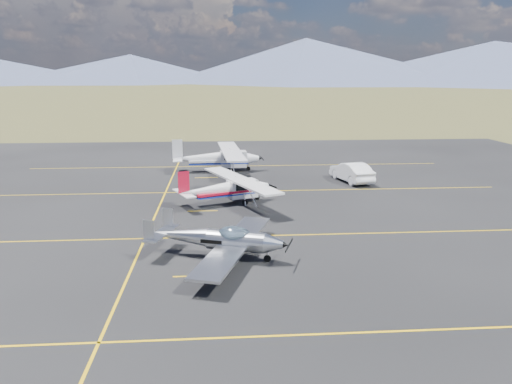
# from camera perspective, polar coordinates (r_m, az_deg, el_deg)

# --- Properties ---
(ground) EXTENTS (1600.00, 1600.00, 0.00)m
(ground) POSITION_cam_1_polar(r_m,az_deg,el_deg) (26.17, -0.00, -6.45)
(ground) COLOR #383D1C
(ground) RESTS_ON ground
(apron) EXTENTS (72.00, 72.00, 0.02)m
(apron) POSITION_cam_1_polar(r_m,az_deg,el_deg) (32.83, -0.91, -2.32)
(apron) COLOR black
(apron) RESTS_ON ground
(aircraft_low_wing) EXTENTS (6.84, 9.26, 2.03)m
(aircraft_low_wing) POSITION_cam_1_polar(r_m,az_deg,el_deg) (24.56, -4.04, -5.42)
(aircraft_low_wing) COLOR silver
(aircraft_low_wing) RESTS_ON apron
(aircraft_cessna) EXTENTS (7.30, 9.86, 2.57)m
(aircraft_cessna) POSITION_cam_1_polar(r_m,az_deg,el_deg) (34.71, -3.36, 0.46)
(aircraft_cessna) COLOR white
(aircraft_cessna) RESTS_ON apron
(aircraft_plain) EXTENTS (7.23, 12.05, 3.05)m
(aircraft_plain) POSITION_cam_1_polar(r_m,az_deg,el_deg) (46.45, -4.36, 3.99)
(aircraft_plain) COLOR silver
(aircraft_plain) RESTS_ON apron
(sedan) EXTENTS (2.85, 5.30, 1.66)m
(sedan) POSITION_cam_1_polar(r_m,az_deg,el_deg) (42.72, 10.86, 2.27)
(sedan) COLOR white
(sedan) RESTS_ON apron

